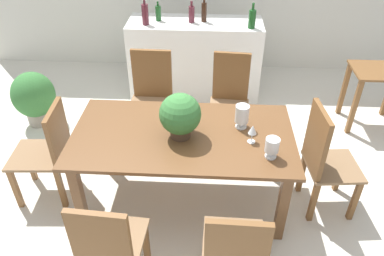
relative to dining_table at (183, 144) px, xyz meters
name	(u,v)px	position (x,y,z in m)	size (l,w,h in m)	color
ground_plane	(186,179)	(0.00, 0.25, -0.64)	(7.04, 7.04, 0.00)	silver
dining_table	(183,144)	(0.00, 0.00, 0.00)	(1.83, 0.99, 0.74)	brown
chair_near_right	(235,252)	(0.41, -0.96, -0.12)	(0.43, 0.47, 0.93)	brown
chair_head_end	(49,149)	(-1.18, 0.01, -0.12)	(0.50, 0.46, 0.94)	brown
chair_far_left	(152,93)	(-0.41, 0.96, -0.08)	(0.46, 0.44, 1.01)	brown
chair_near_left	(108,245)	(-0.42, -0.95, -0.12)	(0.45, 0.44, 0.93)	brown
chair_foot_end	(323,157)	(1.18, -0.01, -0.08)	(0.47, 0.47, 1.02)	brown
chair_far_right	(230,96)	(0.42, 0.96, -0.09)	(0.44, 0.45, 1.00)	brown
flower_centerpiece	(180,115)	(-0.01, -0.03, 0.31)	(0.33, 0.33, 0.38)	#4C3828
crystal_vase_left	(242,115)	(0.48, 0.13, 0.23)	(0.11, 0.11, 0.21)	silver
crystal_vase_center_near	(272,146)	(0.69, -0.25, 0.21)	(0.11, 0.11, 0.17)	silver
wine_glass	(253,130)	(0.56, -0.08, 0.22)	(0.07, 0.07, 0.16)	silver
kitchen_counter	(195,59)	(0.00, 1.97, -0.15)	(1.65, 0.58, 0.98)	white
wine_bottle_clear	(192,14)	(-0.04, 1.96, 0.44)	(0.07, 0.07, 0.25)	#511E28
wine_bottle_dark	(145,14)	(-0.58, 1.85, 0.46)	(0.08, 0.08, 0.29)	#511E28
wine_bottle_tall	(252,19)	(0.67, 1.81, 0.45)	(0.08, 0.08, 0.29)	#194C1E
wine_bottle_amber	(158,13)	(-0.45, 1.99, 0.43)	(0.07, 0.07, 0.23)	#194C1E
wine_bottle_green	(204,12)	(0.11, 1.99, 0.46)	(0.06, 0.06, 0.31)	black
side_table	(377,84)	(2.08, 1.35, -0.11)	(0.62, 0.49, 0.70)	brown
potted_plant_floor	(34,97)	(-1.82, 1.14, -0.28)	(0.49, 0.49, 0.65)	#9E9384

